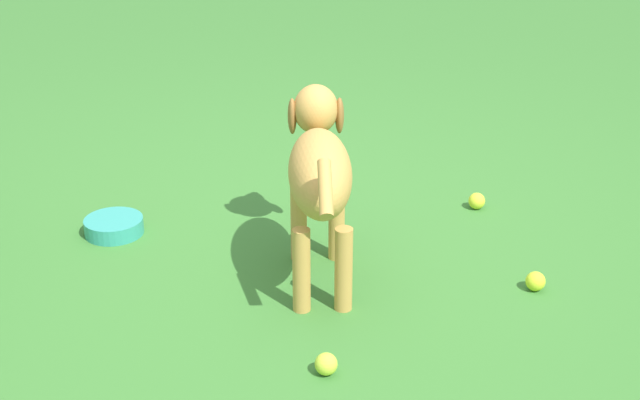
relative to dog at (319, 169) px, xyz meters
The scene contains 6 objects.
ground 0.44m from the dog, 142.76° to the left, with size 14.00×14.00×0.00m, color #38722D.
dog is the anchor object (origin of this frame).
tennis_ball_0 0.90m from the dog, 59.91° to the left, with size 0.07×0.07×0.07m, color #D4E231.
tennis_ball_1 0.81m from the dog, 11.10° to the left, with size 0.07×0.07×0.07m, color #CCE32C.
tennis_ball_2 0.68m from the dog, 68.74° to the right, with size 0.07×0.07×0.07m, color #C2DD3A.
water_bowl 0.91m from the dog, behind, with size 0.22×0.22×0.06m, color teal.
Camera 1 is at (1.04, -2.67, 1.52)m, focal length 50.45 mm.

